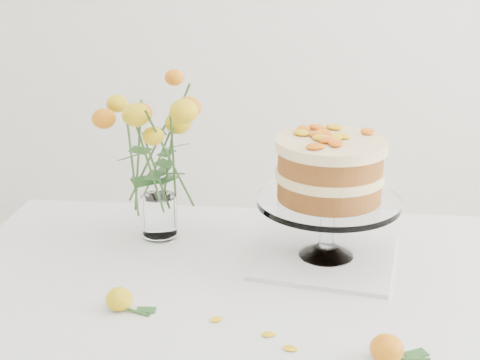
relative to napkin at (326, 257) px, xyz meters
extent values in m
cube|color=tan|center=(-0.09, -0.18, -0.03)|extent=(1.40, 0.90, 0.04)
cylinder|color=tan|center=(-0.71, 0.19, -0.41)|extent=(0.06, 0.06, 0.71)
cube|color=white|center=(-0.09, -0.18, -0.01)|extent=(1.42, 0.92, 0.01)
cube|color=white|center=(-0.09, 0.28, -0.11)|extent=(1.42, 0.01, 0.20)
cube|color=silver|center=(0.00, 0.00, 0.00)|extent=(0.34, 0.34, 0.01)
cylinder|color=white|center=(0.00, 0.00, 0.08)|extent=(0.03, 0.03, 0.10)
cylinder|color=white|center=(0.00, 0.00, 0.13)|extent=(0.31, 0.31, 0.01)
cylinder|color=#945E21|center=(0.00, 0.00, 0.16)|extent=(0.26, 0.26, 0.04)
cylinder|color=#FFE4A4|center=(0.00, 0.00, 0.19)|extent=(0.27, 0.27, 0.02)
cylinder|color=#945E21|center=(0.00, 0.00, 0.23)|extent=(0.26, 0.26, 0.04)
cylinder|color=#FFE4A4|center=(0.00, 0.00, 0.26)|extent=(0.28, 0.28, 0.02)
cylinder|color=white|center=(-0.39, 0.08, 0.00)|extent=(0.07, 0.07, 0.01)
cylinder|color=white|center=(-0.39, 0.08, 0.05)|extent=(0.08, 0.08, 0.10)
ellipsoid|color=yellow|center=(-0.40, -0.26, 0.02)|extent=(0.05, 0.05, 0.04)
cylinder|color=#315A24|center=(-0.36, -0.27, 0.00)|extent=(0.06, 0.03, 0.01)
ellipsoid|color=orange|center=(0.09, -0.38, 0.02)|extent=(0.06, 0.06, 0.05)
cylinder|color=#315A24|center=(0.13, -0.37, 0.00)|extent=(0.07, 0.01, 0.01)
ellipsoid|color=yellow|center=(-0.21, -0.28, 0.00)|extent=(0.03, 0.02, 0.00)
ellipsoid|color=yellow|center=(-0.11, -0.32, 0.00)|extent=(0.03, 0.02, 0.00)
ellipsoid|color=yellow|center=(-0.07, -0.36, 0.00)|extent=(0.03, 0.02, 0.00)
camera|label=1|loc=(-0.05, -1.35, 0.66)|focal=50.00mm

